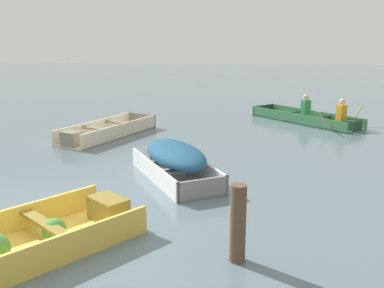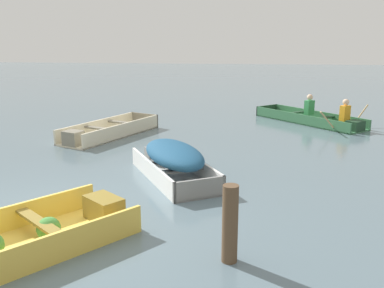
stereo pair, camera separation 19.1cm
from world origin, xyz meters
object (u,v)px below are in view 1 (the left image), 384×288
Objects in this scene: skiff_cream_near_moored at (105,132)px; rowboat_green_with_crew at (311,118)px; skiff_white_mid_moored at (175,158)px; dinghy_yellow_foreground at (22,243)px; mooring_post at (238,224)px.

rowboat_green_with_crew is at bearing 24.17° from skiff_cream_near_moored.
skiff_white_mid_moored is at bearing -120.62° from rowboat_green_with_crew.
dinghy_yellow_foreground is 3.42m from skiff_white_mid_moored.
skiff_cream_near_moored is 3.96m from skiff_white_mid_moored.
skiff_cream_near_moored is (-0.92, 6.28, -0.00)m from dinghy_yellow_foreground.
skiff_white_mid_moored is (1.42, 3.10, 0.24)m from dinghy_yellow_foreground.
dinghy_yellow_foreground is 1.28× the size of skiff_white_mid_moored.
dinghy_yellow_foreground is 3.48× the size of mooring_post.
rowboat_green_with_crew is at bearing 61.41° from dinghy_yellow_foreground.
skiff_white_mid_moored is (2.34, -3.18, 0.24)m from skiff_cream_near_moored.
skiff_cream_near_moored is 6.30m from rowboat_green_with_crew.
dinghy_yellow_foreground is at bearing -177.55° from mooring_post.
mooring_post reaches higher than skiff_cream_near_moored.
dinghy_yellow_foreground is 0.96× the size of rowboat_green_with_crew.
skiff_cream_near_moored is 7.11m from mooring_post.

